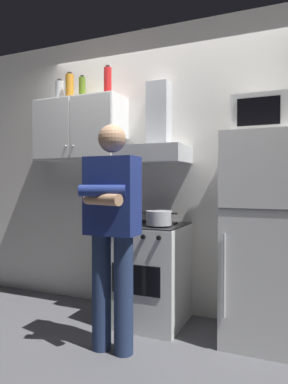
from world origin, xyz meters
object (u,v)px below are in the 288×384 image
Objects in this scene: bottle_liquor_amber at (70,87)px; bottle_canister_steel at (60,91)px; upper_cabinet at (80,130)px; person_standing at (112,228)px; bottle_soda_red at (108,81)px; stove_oven at (150,273)px; bottle_olive_oil at (82,89)px; range_hood at (155,141)px; microwave at (266,115)px; cooking_pot at (159,218)px; refrigerator at (265,238)px.

bottle_canister_steel is at bearing 167.13° from bottle_liquor_amber.
person_standing is (0.75, -0.73, -0.85)m from upper_cabinet.
bottle_soda_red reaches higher than upper_cabinet.
bottle_olive_oil reaches higher than stove_oven.
microwave is (0.95, -0.11, 0.14)m from range_hood.
cooking_pot is (0.93, -0.24, -0.82)m from upper_cabinet.
microwave is at bearing 90.90° from refrigerator.
bottle_liquor_amber is at bearing -172.97° from upper_cabinet.
stove_oven is at bearing -90.00° from range_hood.
bottle_olive_oil reaches higher than upper_cabinet.
bottle_soda_red reaches higher than refrigerator.
microwave is 1.81m from bottle_olive_oil.
refrigerator is at bearing -7.55° from range_hood.
bottle_olive_oil is (-0.80, 0.04, 0.57)m from range_hood.
refrigerator is 0.98× the size of person_standing.
range_hood is at bearing 0.09° from upper_cabinet.
refrigerator is at bearing -89.10° from microwave.
bottle_liquor_amber reaches higher than cooking_pot.
upper_cabinet is 0.81m from range_hood.
bottle_liquor_amber is at bearing 177.14° from microwave.
stove_oven is at bearing 85.28° from person_standing.
range_hood is 1.25m from refrigerator.
bottle_olive_oil is (0.00, 0.04, 0.42)m from upper_cabinet.
bottle_canister_steel reaches higher than cooking_pot.
bottle_soda_red is at bearing -175.98° from range_hood.
bottle_olive_oil is (-0.80, 0.17, 1.73)m from stove_oven.
cooking_pot is at bearing -12.53° from bottle_liquor_amber.
bottle_soda_red reaches higher than bottle_olive_oil.
person_standing is at bearing -110.30° from cooking_pot.
cooking_pot is (0.13, -0.12, 0.50)m from stove_oven.
bottle_canister_steel is at bearing 178.99° from range_hood.
person_standing reaches higher than refrigerator.
bottle_liquor_amber reaches higher than refrigerator.
person_standing is (-0.05, -0.61, 0.47)m from stove_oven.
bottle_canister_steel is (-0.26, -0.02, -0.01)m from bottle_olive_oil.
cooking_pot is at bearing -14.73° from upper_cabinet.
microwave is 2.10× the size of bottle_canister_steel.
bottle_liquor_amber is at bearing 167.47° from cooking_pot.
range_hood is 3.06× the size of bottle_olive_oil.
bottle_olive_oil is 0.90× the size of bottle_liquor_amber.
upper_cabinet is at bearing -179.91° from range_hood.
cooking_pot is at bearing -12.57° from bottle_canister_steel.
refrigerator is 6.53× the size of bottle_olive_oil.
person_standing is 5.93× the size of bottle_soda_red.
cooking_pot is at bearing -170.43° from microwave.
refrigerator is at bearing -3.75° from bottle_soda_red.
refrigerator reaches higher than stove_oven.
range_hood is at bearing 4.02° from bottle_soda_red.
bottle_liquor_amber is (-1.86, 0.09, 0.44)m from microwave.
upper_cabinet is 0.48m from bottle_canister_steel.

